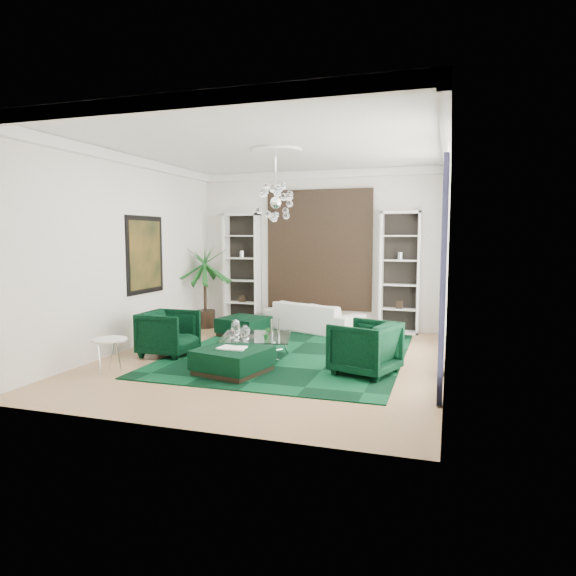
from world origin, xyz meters
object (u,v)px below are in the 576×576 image
(sofa, at_px, (314,317))
(ottoman_front, at_px, (233,361))
(coffee_table, at_px, (256,347))
(side_table, at_px, (110,356))
(palm, at_px, (205,276))
(ottoman_side, at_px, (244,327))
(armchair_right, at_px, (365,348))
(armchair_left, at_px, (169,333))

(sofa, height_order, ottoman_front, sofa)
(sofa, xyz_separation_m, ottoman_front, (-0.30, -4.03, -0.13))
(coffee_table, height_order, side_table, side_table)
(palm, bearing_deg, ottoman_front, -57.62)
(ottoman_side, height_order, ottoman_front, ottoman_side)
(armchair_right, height_order, ottoman_side, armchair_right)
(ottoman_front, bearing_deg, side_table, -164.68)
(ottoman_front, bearing_deg, armchair_right, 16.16)
(armchair_right, relative_size, palm, 0.37)
(armchair_right, relative_size, ottoman_front, 0.92)
(armchair_right, xyz_separation_m, palm, (-4.41, 3.12, 0.84))
(armchair_left, xyz_separation_m, armchair_right, (3.72, -0.22, 0.01))
(ottoman_front, xyz_separation_m, side_table, (-1.96, -0.54, 0.07))
(coffee_table, relative_size, palm, 0.48)
(side_table, xyz_separation_m, palm, (-0.40, 4.25, 1.01))
(armchair_right, bearing_deg, armchair_left, -74.19)
(coffee_table, xyz_separation_m, palm, (-2.35, 2.66, 1.07))
(sofa, relative_size, ottoman_front, 2.25)
(coffee_table, relative_size, ottoman_front, 1.18)
(sofa, relative_size, palm, 0.91)
(armchair_right, bearing_deg, ottoman_side, -108.44)
(sofa, xyz_separation_m, armchair_right, (1.76, -3.43, 0.09))
(coffee_table, bearing_deg, armchair_left, -172.14)
(side_table, bearing_deg, armchair_right, 15.75)
(sofa, height_order, ottoman_side, sofa)
(sofa, distance_m, coffee_table, 3.00)
(sofa, bearing_deg, side_table, 85.46)
(ottoman_side, xyz_separation_m, ottoman_front, (1.04, -2.99, -0.00))
(ottoman_side, xyz_separation_m, side_table, (-0.92, -3.53, 0.06))
(ottoman_side, bearing_deg, armchair_left, -106.10)
(ottoman_front, height_order, palm, palm)
(palm, bearing_deg, coffee_table, -48.53)
(armchair_right, height_order, coffee_table, armchair_right)
(sofa, xyz_separation_m, side_table, (-2.26, -4.57, -0.07))
(sofa, distance_m, ottoman_side, 1.70)
(armchair_left, bearing_deg, armchair_right, -93.38)
(armchair_left, distance_m, ottoman_front, 1.87)
(ottoman_side, relative_size, palm, 0.37)
(armchair_right, distance_m, palm, 5.47)
(side_table, bearing_deg, armchair_left, 77.72)
(ottoman_front, distance_m, palm, 4.53)
(armchair_right, height_order, palm, palm)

